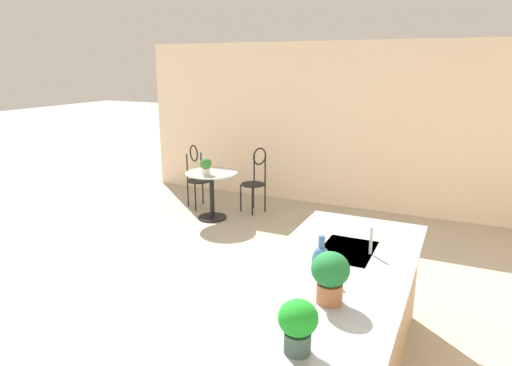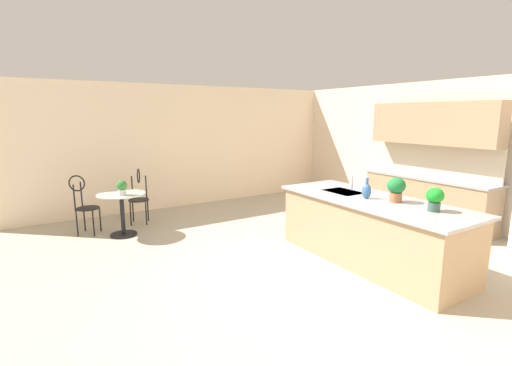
% 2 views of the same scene
% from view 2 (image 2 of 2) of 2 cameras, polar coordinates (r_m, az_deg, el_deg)
% --- Properties ---
extents(ground_plane, '(40.00, 40.00, 0.00)m').
position_cam_2_polar(ground_plane, '(5.20, 8.18, -12.81)').
color(ground_plane, '#B2A893').
extents(wall_back, '(9.00, 0.12, 2.70)m').
position_cam_2_polar(wall_back, '(7.71, 29.92, 3.93)').
color(wall_back, beige).
rests_on(wall_back, ground).
extents(wall_left_window, '(0.12, 7.80, 2.70)m').
position_cam_2_polar(wall_left_window, '(8.51, -10.33, 5.67)').
color(wall_left_window, beige).
rests_on(wall_left_window, ground).
extents(kitchen_island, '(2.80, 1.06, 0.92)m').
position_cam_2_polar(kitchen_island, '(5.41, 17.36, -7.02)').
color(kitchen_island, tan).
rests_on(kitchen_island, ground).
extents(back_counter_run, '(2.44, 0.64, 1.52)m').
position_cam_2_polar(back_counter_run, '(7.65, 25.07, -2.21)').
color(back_counter_run, tan).
rests_on(back_counter_run, ground).
extents(upper_cabinet_run, '(2.40, 0.36, 0.76)m').
position_cam_2_polar(upper_cabinet_run, '(7.47, 25.81, 8.36)').
color(upper_cabinet_run, tan).
rests_on(upper_cabinet_run, back_counter_run).
extents(bistro_table, '(0.80, 0.80, 0.74)m').
position_cam_2_polar(bistro_table, '(6.68, -20.12, -4.01)').
color(bistro_table, black).
rests_on(bistro_table, ground).
extents(chair_near_window, '(0.52, 0.52, 1.04)m').
position_cam_2_polar(chair_near_window, '(7.00, -25.24, -2.68)').
color(chair_near_window, black).
rests_on(chair_near_window, ground).
extents(chair_by_island, '(0.52, 0.49, 1.04)m').
position_cam_2_polar(chair_by_island, '(7.35, -17.79, -1.56)').
color(chair_by_island, black).
rests_on(chair_by_island, ground).
extents(sink_faucet, '(0.02, 0.02, 0.22)m').
position_cam_2_polar(sink_faucet, '(5.76, 14.74, -0.02)').
color(sink_faucet, '#B2B5BA').
rests_on(sink_faucet, kitchen_island).
extents(potted_plant_on_table, '(0.17, 0.17, 0.25)m').
position_cam_2_polar(potted_plant_on_table, '(6.45, -20.17, -0.56)').
color(potted_plant_on_table, beige).
rests_on(potted_plant_on_table, bistro_table).
extents(potted_plant_counter_far, '(0.20, 0.20, 0.29)m').
position_cam_2_polar(potted_plant_counter_far, '(4.84, 26.08, -2.08)').
color(potted_plant_counter_far, '#385147').
rests_on(potted_plant_counter_far, kitchen_island).
extents(potted_plant_counter_near, '(0.23, 0.23, 0.33)m').
position_cam_2_polar(potted_plant_counter_near, '(5.15, 21.00, -0.73)').
color(potted_plant_counter_near, '#9E603D').
rests_on(potted_plant_counter_near, kitchen_island).
extents(vase_on_counter, '(0.13, 0.13, 0.29)m').
position_cam_2_polar(vase_on_counter, '(5.25, 16.83, -1.13)').
color(vase_on_counter, '#386099').
rests_on(vase_on_counter, kitchen_island).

